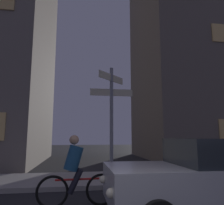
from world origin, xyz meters
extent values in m
cube|color=#9E9991|center=(0.00, 5.90, 0.07)|extent=(40.00, 2.59, 0.14)
cylinder|color=gray|center=(0.67, 5.20, 2.05)|extent=(0.12, 0.12, 3.82)
cube|color=beige|center=(0.67, 5.20, 3.61)|extent=(0.99, 0.99, 0.24)
cube|color=beige|center=(0.67, 5.20, 3.09)|extent=(1.48, 0.03, 0.24)
cube|color=#B7B7BC|center=(2.10, 2.05, 0.68)|extent=(3.94, 1.68, 0.67)
cube|color=#23282D|center=(2.47, 2.04, 1.28)|extent=(1.90, 1.54, 0.52)
cylinder|color=black|center=(0.80, 2.88, 0.32)|extent=(0.64, 0.22, 0.64)
sphere|color=#F9EFCC|center=(0.11, 1.48, 0.68)|extent=(0.16, 0.16, 0.16)
sphere|color=#F9EFCC|center=(0.11, 2.62, 0.68)|extent=(0.16, 0.16, 0.16)
torus|color=black|center=(0.13, 3.14, 0.36)|extent=(0.72, 0.10, 0.72)
torus|color=black|center=(-0.97, 3.07, 0.36)|extent=(0.72, 0.10, 0.72)
cylinder|color=red|center=(-0.42, 3.11, 0.61)|extent=(1.00, 0.11, 0.04)
cylinder|color=navy|center=(-0.52, 3.10, 1.08)|extent=(0.47, 0.35, 0.61)
sphere|color=tan|center=(-0.52, 3.10, 1.50)|extent=(0.22, 0.22, 0.22)
cylinder|color=black|center=(-0.48, 3.19, 0.58)|extent=(0.35, 0.14, 0.55)
cylinder|color=black|center=(-0.47, 3.01, 0.58)|extent=(0.35, 0.14, 0.55)
cube|color=#6B6056|center=(10.82, 13.57, 10.64)|extent=(13.00, 7.69, 21.29)
cube|color=#F2C672|center=(8.22, 9.70, 8.10)|extent=(0.90, 0.06, 1.20)
camera|label=1|loc=(-0.41, -2.13, 1.58)|focal=34.89mm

